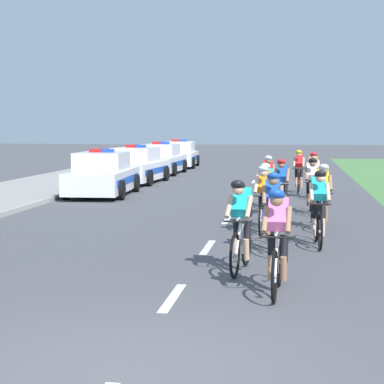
% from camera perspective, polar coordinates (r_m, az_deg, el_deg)
% --- Properties ---
extents(ground_plane, '(160.00, 160.00, 0.00)m').
position_cam_1_polar(ground_plane, '(6.94, -5.85, -14.53)').
color(ground_plane, '#4C4C51').
extents(kerb_edge, '(0.16, 60.00, 0.13)m').
position_cam_1_polar(kerb_edge, '(21.79, -11.91, -0.68)').
color(kerb_edge, '#9E9E99').
rests_on(kerb_edge, ground).
extents(lane_markings_centre, '(0.14, 29.60, 0.01)m').
position_cam_1_polar(lane_markings_centre, '(19.40, 3.49, -1.50)').
color(lane_markings_centre, white).
rests_on(lane_markings_centre, ground).
extents(cyclist_lead, '(0.43, 1.72, 1.56)m').
position_cam_1_polar(cyclist_lead, '(9.70, 7.10, -3.95)').
color(cyclist_lead, black).
rests_on(cyclist_lead, ground).
extents(cyclist_second, '(0.45, 1.72, 1.56)m').
position_cam_1_polar(cyclist_second, '(11.14, 4.07, -2.69)').
color(cyclist_second, black).
rests_on(cyclist_second, ground).
extents(cyclist_third, '(0.42, 1.72, 1.56)m').
position_cam_1_polar(cyclist_third, '(13.00, 6.71, -1.53)').
color(cyclist_third, black).
rests_on(cyclist_third, ground).
extents(cyclist_fourth, '(0.42, 1.72, 1.56)m').
position_cam_1_polar(cyclist_fourth, '(13.74, 10.48, -1.21)').
color(cyclist_fourth, black).
rests_on(cyclist_fourth, ground).
extents(cyclist_fifth, '(0.42, 1.72, 1.56)m').
position_cam_1_polar(cyclist_fifth, '(15.90, 10.78, -0.31)').
color(cyclist_fifth, black).
rests_on(cyclist_fifth, ground).
extents(cyclist_sixth, '(0.44, 1.72, 1.56)m').
position_cam_1_polar(cyclist_sixth, '(15.09, 6.04, -0.55)').
color(cyclist_sixth, black).
rests_on(cyclist_sixth, ground).
extents(cyclist_seventh, '(0.43, 1.72, 1.56)m').
position_cam_1_polar(cyclist_seventh, '(16.13, 6.18, -0.16)').
color(cyclist_seventh, black).
rests_on(cyclist_seventh, ground).
extents(cyclist_eighth, '(0.43, 1.72, 1.56)m').
position_cam_1_polar(cyclist_eighth, '(18.10, 7.47, 0.44)').
color(cyclist_eighth, black).
rests_on(cyclist_eighth, ground).
extents(cyclist_ninth, '(0.42, 1.72, 1.56)m').
position_cam_1_polar(cyclist_ninth, '(18.82, 9.93, 0.60)').
color(cyclist_ninth, black).
rests_on(cyclist_ninth, ground).
extents(cyclist_tenth, '(0.42, 1.72, 1.56)m').
position_cam_1_polar(cyclist_tenth, '(22.77, 10.02, 1.44)').
color(cyclist_tenth, black).
rests_on(cyclist_tenth, ground).
extents(cyclist_eleventh, '(0.44, 1.72, 1.56)m').
position_cam_1_polar(cyclist_eleventh, '(20.06, 6.31, 0.95)').
color(cyclist_eleventh, black).
rests_on(cyclist_eleventh, ground).
extents(cyclist_twelfth, '(0.42, 1.72, 1.56)m').
position_cam_1_polar(cyclist_twelfth, '(24.63, 8.86, 1.77)').
color(cyclist_twelfth, black).
rests_on(cyclist_twelfth, ground).
extents(police_car_nearest, '(2.17, 4.48, 1.59)m').
position_cam_1_polar(police_car_nearest, '(23.55, -7.44, 1.35)').
color(police_car_nearest, silver).
rests_on(police_car_nearest, ground).
extents(police_car_second, '(2.19, 4.49, 1.59)m').
position_cam_1_polar(police_car_second, '(28.54, -4.63, 2.11)').
color(police_car_second, white).
rests_on(police_car_second, ground).
extents(police_car_third, '(2.08, 4.44, 1.59)m').
position_cam_1_polar(police_car_third, '(33.83, -2.57, 2.65)').
color(police_car_third, silver).
rests_on(police_car_third, ground).
extents(police_car_furthest, '(2.16, 4.48, 1.59)m').
position_cam_1_polar(police_car_furthest, '(39.30, -1.03, 3.06)').
color(police_car_furthest, white).
rests_on(police_car_furthest, ground).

